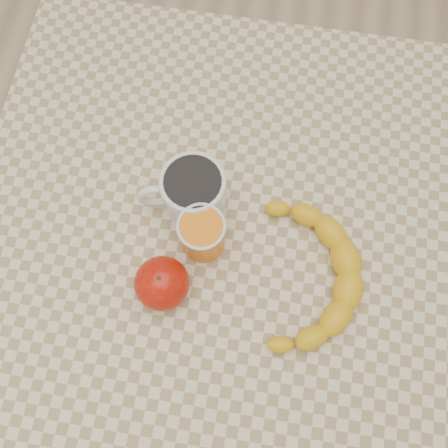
# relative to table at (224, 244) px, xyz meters

# --- Properties ---
(ground) EXTENTS (3.00, 3.00, 0.00)m
(ground) POSITION_rel_table_xyz_m (0.00, 0.00, -0.66)
(ground) COLOR tan
(ground) RESTS_ON ground
(table) EXTENTS (0.80, 0.80, 0.75)m
(table) POSITION_rel_table_xyz_m (0.00, 0.00, 0.00)
(table) COLOR beige
(table) RESTS_ON ground
(coffee_mug) EXTENTS (0.14, 0.12, 0.08)m
(coffee_mug) POSITION_rel_table_xyz_m (-0.05, 0.04, 0.13)
(coffee_mug) COLOR silver
(coffee_mug) RESTS_ON table
(orange_juice_glass) EXTENTS (0.07, 0.07, 0.08)m
(orange_juice_glass) POSITION_rel_table_xyz_m (-0.03, -0.03, 0.13)
(orange_juice_glass) COLOR orange
(orange_juice_glass) RESTS_ON table
(apple) EXTENTS (0.10, 0.10, 0.07)m
(apple) POSITION_rel_table_xyz_m (-0.07, -0.11, 0.12)
(apple) COLOR #970B05
(apple) RESTS_ON table
(banana) EXTENTS (0.20, 0.28, 0.04)m
(banana) POSITION_rel_table_xyz_m (0.13, -0.06, 0.11)
(banana) COLOR gold
(banana) RESTS_ON table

